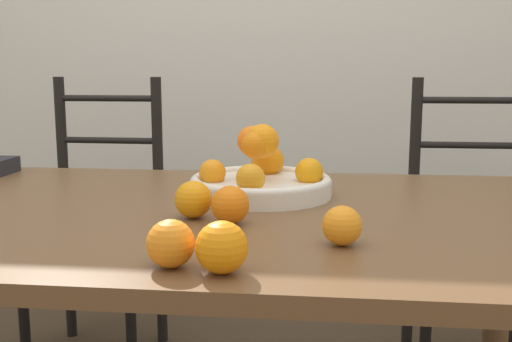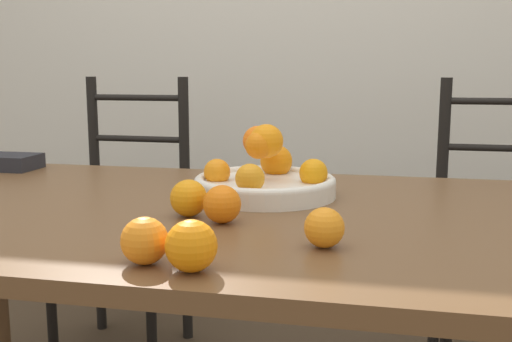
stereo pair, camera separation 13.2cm
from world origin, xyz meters
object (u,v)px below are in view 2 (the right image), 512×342
Objects in this scene: orange_loose_0 at (222,204)px; orange_loose_1 at (145,241)px; orange_loose_3 at (324,228)px; orange_loose_4 at (189,198)px; chair_right at (502,247)px; fruit_bowl at (265,178)px; orange_loose_2 at (191,246)px; chair_left at (126,225)px; book_stack at (2,162)px.

orange_loose_0 and orange_loose_1 have the same top height.
orange_loose_0 is 0.25m from orange_loose_3.
orange_loose_4 is 1.23m from chair_right.
orange_loose_2 is (0.00, -0.56, -0.00)m from fruit_bowl.
chair_right is (0.67, 1.22, -0.32)m from orange_loose_2.
orange_loose_3 is at bearing -29.91° from orange_loose_0.
chair_left is (-0.67, 1.22, -0.32)m from orange_loose_2.
orange_loose_2 is 1.43m from chair_right.
orange_loose_0 is 1.21m from chair_right.
orange_loose_1 is 0.35× the size of book_stack.
chair_left is 1.34m from chair_right.
orange_loose_1 reaches higher than orange_loose_3.
orange_loose_4 reaches higher than orange_loose_1.
orange_loose_3 is at bearing 29.35° from orange_loose_1.
chair_right reaches higher than orange_loose_4.
orange_loose_1 is 1.09m from book_stack.
orange_loose_1 is 0.08m from orange_loose_2.
chair_right reaches higher than fruit_bowl.
chair_right is 4.83× the size of book_stack.
chair_left is (-0.85, 1.05, -0.31)m from orange_loose_3.
orange_loose_0 is at bearing 79.59° from orange_loose_1.
orange_loose_0 is 0.07× the size of chair_left.
chair_left is 1.00× the size of chair_right.
orange_loose_1 is at bearing 167.58° from orange_loose_2.
orange_loose_3 is (0.26, 0.15, -0.00)m from orange_loose_1.
chair_left is at bearing 66.45° from book_stack.
orange_loose_2 is (0.08, -0.02, 0.00)m from orange_loose_1.
book_stack is (-0.19, -0.44, 0.30)m from chair_left.
orange_loose_0 reaches higher than book_stack.
orange_loose_4 reaches higher than orange_loose_0.
orange_loose_4 is (-0.11, 0.33, -0.00)m from orange_loose_2.
fruit_bowl is 0.56m from orange_loose_2.
orange_loose_2 is at bearing -83.68° from orange_loose_0.
book_stack is at bearing 149.46° from orange_loose_0.
orange_loose_2 is 0.25m from orange_loose_3.
chair_left is 4.83× the size of book_stack.
orange_loose_0 is 1.09× the size of orange_loose_3.
orange_loose_1 is 0.94× the size of orange_loose_2.
chair_left reaches higher than fruit_bowl.
orange_loose_3 is (0.18, -0.40, -0.01)m from fruit_bowl.
fruit_bowl is 4.27× the size of orange_loose_2.
chair_right is at bearing 53.05° from orange_loose_0.
orange_loose_3 is 0.07× the size of chair_right.
orange_loose_1 is 0.07× the size of chair_right.
orange_loose_4 reaches higher than orange_loose_3.
orange_loose_2 is 1.14× the size of orange_loose_3.
fruit_bowl is 1.57× the size of book_stack.
orange_loose_1 is at bearing -84.04° from orange_loose_4.
book_stack is (-0.83, 0.49, -0.02)m from orange_loose_0.
orange_loose_3 is 0.07× the size of chair_left.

